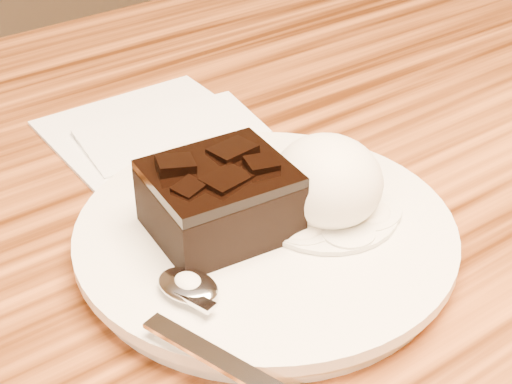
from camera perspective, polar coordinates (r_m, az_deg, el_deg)
plate at (r=0.50m, az=0.68°, el=-3.37°), size 0.24×0.24×0.02m
brownie at (r=0.49m, az=-2.59°, el=-0.87°), size 0.09×0.08×0.04m
ice_cream_scoop at (r=0.50m, az=5.11°, el=0.79°), size 0.07×0.07×0.06m
melt_puddle at (r=0.51m, az=4.98°, el=-1.35°), size 0.09×0.09×0.00m
spoon at (r=0.45m, az=-4.83°, el=-6.80°), size 0.07×0.16×0.01m
napkin at (r=0.64m, az=-7.22°, el=4.20°), size 0.15×0.15×0.01m
crumb_a at (r=0.50m, az=1.21°, el=-2.12°), size 0.01×0.01×0.00m
crumb_b at (r=0.47m, az=-3.08°, el=-4.93°), size 0.01×0.01×0.00m
crumb_c at (r=0.50m, az=7.35°, el=-2.02°), size 0.00×0.01×0.00m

